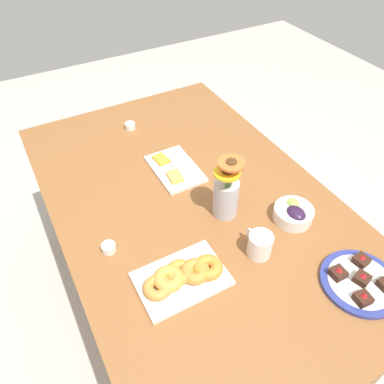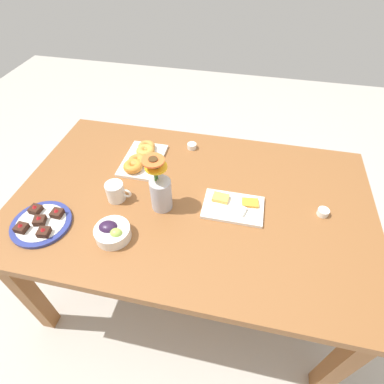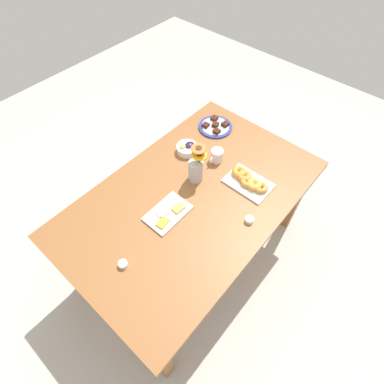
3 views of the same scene
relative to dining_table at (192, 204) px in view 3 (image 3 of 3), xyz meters
The scene contains 10 objects.
ground_plane 0.65m from the dining_table, ahead, with size 6.00×6.00×0.00m, color #B7B2A8.
dining_table is the anchor object (origin of this frame).
coffee_mug 0.36m from the dining_table, 167.56° to the right, with size 0.12×0.08×0.09m.
grape_bowl 0.40m from the dining_table, 134.05° to the right, with size 0.14×0.14×0.07m.
cheese_platter 0.21m from the dining_table, ahead, with size 0.26×0.17×0.03m.
croissant_platter 0.38m from the dining_table, 146.76° to the left, with size 0.19×0.29×0.05m.
jam_cup_honey 0.57m from the dining_table, ahead, with size 0.05×0.05×0.03m.
jam_cup_berry 0.38m from the dining_table, 102.32° to the left, with size 0.05×0.05×0.03m.
dessert_plate 0.65m from the dining_table, 154.22° to the right, with size 0.24×0.24×0.05m.
flower_vase 0.23m from the dining_table, 148.90° to the right, with size 0.11×0.10×0.26m.
Camera 3 is at (0.80, 0.70, 2.19)m, focal length 28.00 mm.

